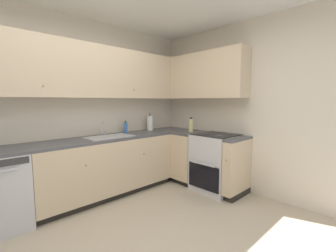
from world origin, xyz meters
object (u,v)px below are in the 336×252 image
Objects in this scene: oven_range at (216,162)px; oil_bottle at (191,125)px; paper_towel_roll at (150,123)px; soap_bottle at (126,127)px.

oven_range is 0.75m from oil_bottle.
paper_towel_roll reaches higher than oil_bottle.
oven_range is 1.58m from soap_bottle.
paper_towel_roll is (0.51, -0.02, 0.04)m from soap_bottle.
soap_bottle is at bearing 177.75° from paper_towel_roll.
oil_bottle reaches higher than soap_bottle.
oil_bottle is at bearing -60.22° from paper_towel_roll.
soap_bottle is at bearing 142.64° from oil_bottle.
oil_bottle is (-0.02, 0.51, 0.55)m from oven_range.
oven_range is at bearing -87.87° from oil_bottle.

